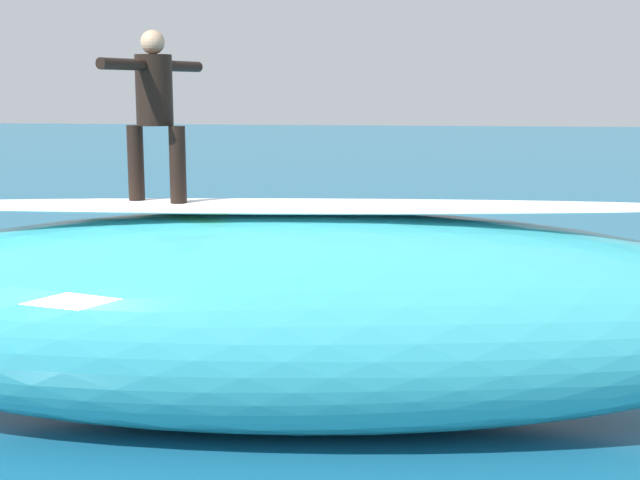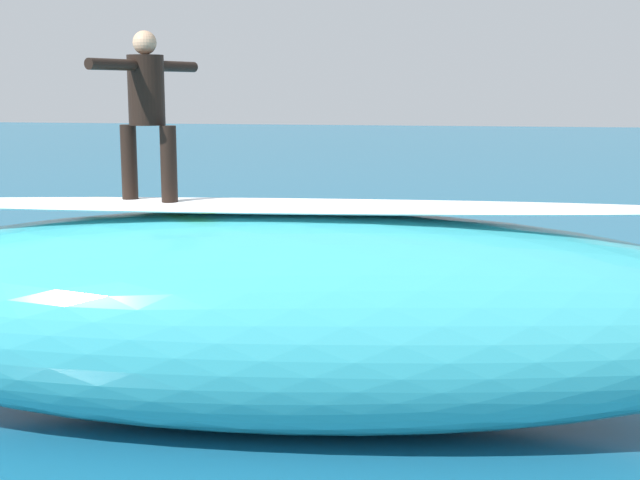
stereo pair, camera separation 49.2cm
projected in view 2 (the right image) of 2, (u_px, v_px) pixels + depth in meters
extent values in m
plane|color=#196084|center=(268.00, 351.00, 10.13)|extent=(120.00, 120.00, 0.00)
ellipsoid|color=teal|center=(284.00, 318.00, 7.82)|extent=(9.20, 3.44, 1.95)
ellipsoid|color=white|center=(283.00, 206.00, 7.65)|extent=(7.69, 1.68, 0.08)
ellipsoid|color=yellow|center=(150.00, 205.00, 7.74)|extent=(1.88, 1.01, 0.07)
cylinder|color=black|center=(129.00, 162.00, 7.78)|extent=(0.14, 0.14, 0.66)
cylinder|color=black|center=(169.00, 164.00, 7.58)|extent=(0.14, 0.14, 0.66)
cylinder|color=black|center=(146.00, 90.00, 7.57)|extent=(0.40, 0.40, 0.60)
sphere|color=tan|center=(145.00, 43.00, 7.50)|extent=(0.21, 0.21, 0.21)
cylinder|color=black|center=(112.00, 64.00, 7.17)|extent=(0.25, 0.54, 0.09)
cylinder|color=black|center=(176.00, 66.00, 7.90)|extent=(0.25, 0.54, 0.09)
ellipsoid|color=silver|center=(439.00, 326.00, 11.07)|extent=(0.88, 2.20, 0.07)
cylinder|color=black|center=(439.00, 313.00, 11.04)|extent=(0.40, 0.80, 0.27)
sphere|color=#936B4C|center=(444.00, 318.00, 10.57)|extent=(0.19, 0.19, 0.19)
cylinder|color=black|center=(427.00, 305.00, 11.74)|extent=(0.23, 0.65, 0.12)
cylinder|color=black|center=(438.00, 305.00, 11.74)|extent=(0.23, 0.65, 0.12)
ellipsoid|color=white|center=(223.00, 373.00, 9.21)|extent=(0.87, 0.85, 0.08)
ellipsoid|color=white|center=(26.00, 306.00, 11.94)|extent=(0.71, 0.75, 0.14)
ellipsoid|color=white|center=(540.00, 330.00, 10.75)|extent=(1.22, 0.97, 0.14)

